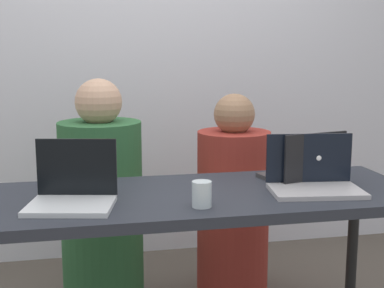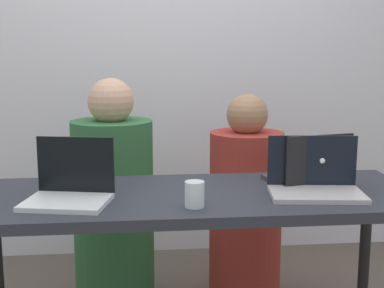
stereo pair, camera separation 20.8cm
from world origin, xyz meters
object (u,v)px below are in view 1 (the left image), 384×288
(person_on_left, at_px, (102,209))
(laptop_back_right, at_px, (304,170))
(person_on_right, at_px, (233,208))
(laptop_front_right, at_px, (314,179))
(laptop_front_left, at_px, (73,191))
(water_glass_center, at_px, (202,196))

(person_on_left, xyz_separation_m, laptop_back_right, (0.82, -0.54, 0.28))
(person_on_left, distance_m, person_on_right, 0.67)
(person_on_right, xyz_separation_m, laptop_back_right, (0.15, -0.54, 0.32))
(laptop_front_right, height_order, laptop_front_left, laptop_front_left)
(person_on_left, relative_size, person_on_right, 1.08)
(laptop_front_right, distance_m, water_glass_center, 0.49)
(water_glass_center, bearing_deg, person_on_left, 111.41)
(person_on_right, bearing_deg, water_glass_center, 56.84)
(person_on_left, height_order, laptop_back_right, person_on_left)
(person_on_left, relative_size, water_glass_center, 12.60)
(laptop_back_right, relative_size, laptop_front_left, 1.01)
(person_on_left, relative_size, laptop_front_left, 3.45)
(person_on_left, distance_m, laptop_front_left, 0.76)
(water_glass_center, bearing_deg, laptop_back_right, 29.03)
(laptop_front_right, distance_m, laptop_front_left, 0.91)
(laptop_front_left, xyz_separation_m, water_glass_center, (0.44, -0.11, -0.01))
(person_on_right, bearing_deg, laptop_front_right, 90.08)
(person_on_left, height_order, person_on_right, person_on_left)
(laptop_back_right, bearing_deg, laptop_front_right, 66.28)
(laptop_front_right, bearing_deg, water_glass_center, -158.19)
(person_on_left, distance_m, laptop_back_right, 1.02)
(person_on_left, height_order, laptop_front_right, person_on_left)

